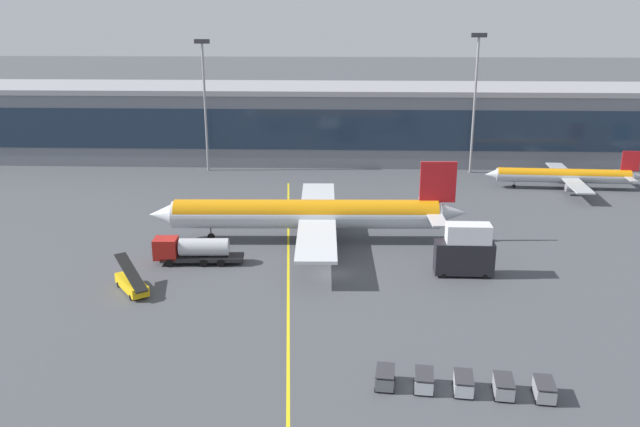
{
  "coord_description": "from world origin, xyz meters",
  "views": [
    {
      "loc": [
        1.17,
        -73.6,
        30.37
      ],
      "look_at": [
        -1.93,
        9.47,
        4.5
      ],
      "focal_mm": 37.62,
      "sensor_mm": 36.0,
      "label": 1
    }
  ],
  "objects_px": {
    "catering_lift": "(465,251)",
    "baggage_cart_1": "(424,380)",
    "baggage_cart_4": "(544,390)",
    "main_airliner": "(308,214)",
    "fuel_tanker": "(192,250)",
    "baggage_cart_3": "(504,386)",
    "baggage_cart_0": "(385,377)",
    "commuter_jet_near": "(564,176)",
    "baggage_cart_2": "(463,383)",
    "belt_loader": "(132,283)"
  },
  "relations": [
    {
      "from": "baggage_cart_3",
      "to": "main_airliner",
      "type": "bearing_deg",
      "value": 115.89
    },
    {
      "from": "catering_lift",
      "to": "baggage_cart_2",
      "type": "height_order",
      "value": "catering_lift"
    },
    {
      "from": "fuel_tanker",
      "to": "baggage_cart_1",
      "type": "height_order",
      "value": "fuel_tanker"
    },
    {
      "from": "main_airliner",
      "to": "baggage_cart_3",
      "type": "bearing_deg",
      "value": -64.11
    },
    {
      "from": "baggage_cart_1",
      "to": "baggage_cart_2",
      "type": "bearing_deg",
      "value": -6.09
    },
    {
      "from": "baggage_cart_0",
      "to": "baggage_cart_3",
      "type": "xyz_separation_m",
      "value": [
        9.55,
        -1.02,
        0.0
      ]
    },
    {
      "from": "fuel_tanker",
      "to": "baggage_cart_1",
      "type": "xyz_separation_m",
      "value": [
        25.26,
        -27.36,
        -0.96
      ]
    },
    {
      "from": "baggage_cart_3",
      "to": "belt_loader",
      "type": "bearing_deg",
      "value": 152.13
    },
    {
      "from": "baggage_cart_3",
      "to": "commuter_jet_near",
      "type": "bearing_deg",
      "value": 69.19
    },
    {
      "from": "main_airliner",
      "to": "belt_loader",
      "type": "distance_m",
      "value": 25.73
    },
    {
      "from": "baggage_cart_1",
      "to": "baggage_cart_2",
      "type": "height_order",
      "value": "same"
    },
    {
      "from": "main_airliner",
      "to": "baggage_cart_3",
      "type": "relative_size",
      "value": 15.2
    },
    {
      "from": "main_airliner",
      "to": "baggage_cart_0",
      "type": "height_order",
      "value": "main_airliner"
    },
    {
      "from": "catering_lift",
      "to": "baggage_cart_1",
      "type": "bearing_deg",
      "value": -106.65
    },
    {
      "from": "baggage_cart_3",
      "to": "fuel_tanker",
      "type": "bearing_deg",
      "value": 138.44
    },
    {
      "from": "commuter_jet_near",
      "to": "baggage_cart_1",
      "type": "bearing_deg",
      "value": -115.77
    },
    {
      "from": "baggage_cart_1",
      "to": "baggage_cart_2",
      "type": "relative_size",
      "value": 1.0
    },
    {
      "from": "baggage_cart_1",
      "to": "baggage_cart_3",
      "type": "bearing_deg",
      "value": -6.09
    },
    {
      "from": "belt_loader",
      "to": "baggage_cart_2",
      "type": "bearing_deg",
      "value": -29.64
    },
    {
      "from": "baggage_cart_2",
      "to": "baggage_cart_3",
      "type": "xyz_separation_m",
      "value": [
        3.18,
        -0.34,
        0.0
      ]
    },
    {
      "from": "main_airliner",
      "to": "baggage_cart_0",
      "type": "bearing_deg",
      "value": -76.91
    },
    {
      "from": "baggage_cart_0",
      "to": "catering_lift",
      "type": "bearing_deg",
      "value": 66.58
    },
    {
      "from": "baggage_cart_1",
      "to": "baggage_cart_0",
      "type": "bearing_deg",
      "value": 173.91
    },
    {
      "from": "main_airliner",
      "to": "catering_lift",
      "type": "relative_size",
      "value": 6.24
    },
    {
      "from": "fuel_tanker",
      "to": "baggage_cart_2",
      "type": "relative_size",
      "value": 3.9
    },
    {
      "from": "catering_lift",
      "to": "baggage_cart_3",
      "type": "relative_size",
      "value": 2.43
    },
    {
      "from": "main_airliner",
      "to": "commuter_jet_near",
      "type": "xyz_separation_m",
      "value": [
        42.63,
        28.36,
        -1.44
      ]
    },
    {
      "from": "catering_lift",
      "to": "commuter_jet_near",
      "type": "relative_size",
      "value": 0.25
    },
    {
      "from": "main_airliner",
      "to": "baggage_cart_1",
      "type": "relative_size",
      "value": 15.2
    },
    {
      "from": "baggage_cart_2",
      "to": "catering_lift",
      "type": "bearing_deg",
      "value": 80.44
    },
    {
      "from": "baggage_cart_0",
      "to": "baggage_cart_4",
      "type": "distance_m",
      "value": 12.8
    },
    {
      "from": "catering_lift",
      "to": "baggage_cart_4",
      "type": "distance_m",
      "value": 26.02
    },
    {
      "from": "baggage_cart_3",
      "to": "commuter_jet_near",
      "type": "relative_size",
      "value": 0.1
    },
    {
      "from": "baggage_cart_0",
      "to": "belt_loader",
      "type": "bearing_deg",
      "value": 145.86
    },
    {
      "from": "catering_lift",
      "to": "baggage_cart_3",
      "type": "xyz_separation_m",
      "value": [
        -1.06,
        -25.5,
        -2.28
      ]
    },
    {
      "from": "fuel_tanker",
      "to": "baggage_cart_0",
      "type": "height_order",
      "value": "fuel_tanker"
    },
    {
      "from": "baggage_cart_2",
      "to": "baggage_cart_3",
      "type": "distance_m",
      "value": 3.2
    },
    {
      "from": "main_airliner",
      "to": "fuel_tanker",
      "type": "height_order",
      "value": "main_airliner"
    },
    {
      "from": "fuel_tanker",
      "to": "baggage_cart_0",
      "type": "bearing_deg",
      "value": -50.75
    },
    {
      "from": "catering_lift",
      "to": "commuter_jet_near",
      "type": "height_order",
      "value": "commuter_jet_near"
    },
    {
      "from": "baggage_cart_4",
      "to": "main_airliner",
      "type": "bearing_deg",
      "value": 119.54
    },
    {
      "from": "commuter_jet_near",
      "to": "baggage_cart_2",
      "type": "bearing_deg",
      "value": -113.32
    },
    {
      "from": "baggage_cart_0",
      "to": "baggage_cart_4",
      "type": "height_order",
      "value": "same"
    },
    {
      "from": "fuel_tanker",
      "to": "baggage_cart_2",
      "type": "bearing_deg",
      "value": -44.24
    },
    {
      "from": "catering_lift",
      "to": "baggage_cart_4",
      "type": "xyz_separation_m",
      "value": [
        2.13,
        -25.84,
        -2.28
      ]
    },
    {
      "from": "baggage_cart_0",
      "to": "commuter_jet_near",
      "type": "relative_size",
      "value": 0.1
    },
    {
      "from": "fuel_tanker",
      "to": "catering_lift",
      "type": "xyz_separation_m",
      "value": [
        32.68,
        -2.55,
        1.32
      ]
    },
    {
      "from": "fuel_tanker",
      "to": "commuter_jet_near",
      "type": "height_order",
      "value": "commuter_jet_near"
    },
    {
      "from": "fuel_tanker",
      "to": "baggage_cart_0",
      "type": "distance_m",
      "value": 34.91
    },
    {
      "from": "baggage_cart_2",
      "to": "baggage_cart_4",
      "type": "height_order",
      "value": "same"
    }
  ]
}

